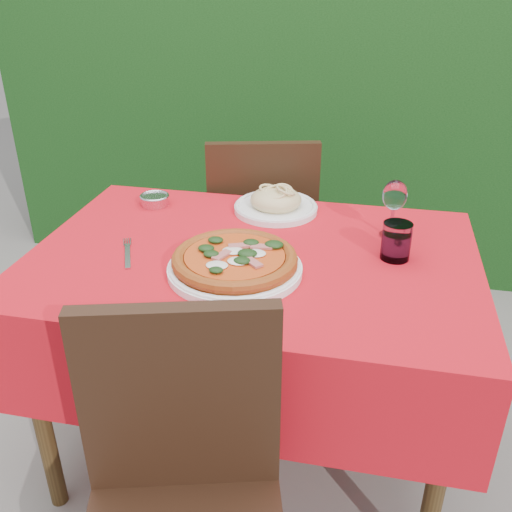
% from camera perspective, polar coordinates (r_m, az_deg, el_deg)
% --- Properties ---
extents(ground, '(60.00, 60.00, 0.00)m').
position_cam_1_polar(ground, '(2.07, -0.27, -18.48)').
color(ground, '#635D5A').
rests_on(ground, ground).
extents(hedge, '(3.20, 0.55, 1.78)m').
position_cam_1_polar(hedge, '(3.02, 6.21, 16.49)').
color(hedge, black).
rests_on(hedge, ground).
extents(dining_table, '(1.26, 0.86, 0.75)m').
position_cam_1_polar(dining_table, '(1.69, -0.31, -4.31)').
color(dining_table, '#422D15').
rests_on(dining_table, ground).
extents(chair_near, '(0.51, 0.51, 0.91)m').
position_cam_1_polar(chair_near, '(1.26, -7.37, -22.77)').
color(chair_near, black).
rests_on(chair_near, ground).
extents(chair_far, '(0.50, 0.50, 0.91)m').
position_cam_1_polar(chair_far, '(2.29, 0.54, 2.59)').
color(chair_far, black).
rests_on(chair_far, ground).
extents(pizza_plate, '(0.36, 0.36, 0.07)m').
position_cam_1_polar(pizza_plate, '(1.51, -2.14, -0.63)').
color(pizza_plate, white).
rests_on(pizza_plate, dining_table).
extents(pasta_plate, '(0.28, 0.28, 0.08)m').
position_cam_1_polar(pasta_plate, '(1.89, 2.00, 5.30)').
color(pasta_plate, white).
rests_on(pasta_plate, dining_table).
extents(water_glass, '(0.08, 0.08, 0.11)m').
position_cam_1_polar(water_glass, '(1.62, 13.83, 1.29)').
color(water_glass, silver).
rests_on(water_glass, dining_table).
extents(wine_glass, '(0.07, 0.07, 0.18)m').
position_cam_1_polar(wine_glass, '(1.72, 13.69, 5.69)').
color(wine_glass, white).
rests_on(wine_glass, dining_table).
extents(fork, '(0.11, 0.20, 0.01)m').
position_cam_1_polar(fork, '(1.64, -12.72, 0.00)').
color(fork, '#BABAC2').
rests_on(fork, dining_table).
extents(steel_ramekin, '(0.09, 0.09, 0.03)m').
position_cam_1_polar(steel_ramekin, '(1.96, -10.09, 5.47)').
color(steel_ramekin, silver).
rests_on(steel_ramekin, dining_table).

